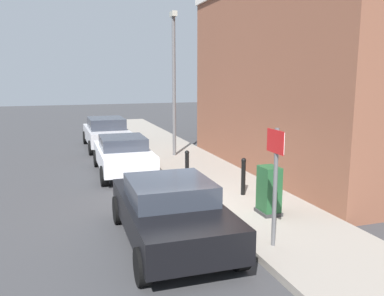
# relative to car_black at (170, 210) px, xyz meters

# --- Properties ---
(ground) EXTENTS (80.00, 80.00, 0.00)m
(ground) POSITION_rel_car_black_xyz_m (0.79, 1.54, -0.70)
(ground) COLOR #38383A
(sidewalk) EXTENTS (2.69, 30.00, 0.15)m
(sidewalk) POSITION_rel_car_black_xyz_m (2.65, 7.54, -0.63)
(sidewalk) COLOR gray
(sidewalk) RESTS_ON ground
(corner_building) EXTENTS (7.16, 10.31, 9.77)m
(corner_building) POSITION_rel_car_black_xyz_m (7.52, 4.70, 4.18)
(corner_building) COLOR brown
(corner_building) RESTS_ON ground
(car_black) EXTENTS (1.99, 4.07, 1.34)m
(car_black) POSITION_rel_car_black_xyz_m (0.00, 0.00, 0.00)
(car_black) COLOR black
(car_black) RESTS_ON ground
(car_white) EXTENTS (1.86, 3.96, 1.32)m
(car_white) POSITION_rel_car_black_xyz_m (0.01, 6.25, -0.01)
(car_white) COLOR silver
(car_white) RESTS_ON ground
(car_silver) EXTENTS (1.96, 4.20, 1.45)m
(car_silver) POSITION_rel_car_black_xyz_m (0.04, 11.57, 0.06)
(car_silver) COLOR #B7B7BC
(car_silver) RESTS_ON ground
(utility_cabinet) EXTENTS (0.46, 0.61, 1.15)m
(utility_cabinet) POSITION_rel_car_black_xyz_m (2.58, 0.58, -0.02)
(utility_cabinet) COLOR #1E4C28
(utility_cabinet) RESTS_ON sidewalk
(bollard_near_cabinet) EXTENTS (0.14, 0.14, 1.04)m
(bollard_near_cabinet) POSITION_rel_car_black_xyz_m (2.68, 2.18, 0.00)
(bollard_near_cabinet) COLOR black
(bollard_near_cabinet) RESTS_ON sidewalk
(bollard_far_kerb) EXTENTS (0.14, 0.14, 1.04)m
(bollard_far_kerb) POSITION_rel_car_black_xyz_m (1.55, 3.74, 0.00)
(bollard_far_kerb) COLOR black
(bollard_far_kerb) RESTS_ON sidewalk
(street_sign) EXTENTS (0.08, 0.60, 2.30)m
(street_sign) POSITION_rel_car_black_xyz_m (1.77, -1.07, 0.96)
(street_sign) COLOR #59595B
(street_sign) RESTS_ON sidewalk
(lamppost) EXTENTS (0.20, 0.44, 5.72)m
(lamppost) POSITION_rel_car_black_xyz_m (2.43, 8.19, 2.60)
(lamppost) COLOR #59595B
(lamppost) RESTS_ON sidewalk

